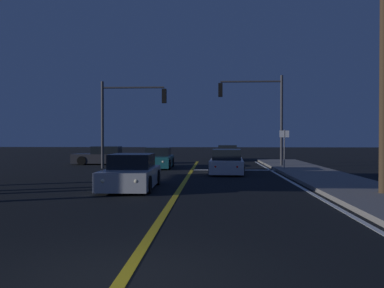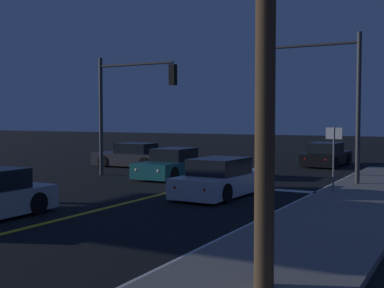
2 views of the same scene
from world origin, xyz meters
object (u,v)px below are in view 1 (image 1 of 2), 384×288
Objects in this scene: car_distant_tail_white at (227,163)px; traffic_signal_far_left at (126,110)px; traffic_signal_near_right at (259,106)px; car_parked_curb_charcoal at (104,157)px; street_sign_corner at (284,143)px; car_far_approaching_silver at (131,173)px; car_side_waiting_black at (228,154)px; car_mid_block_teal at (158,159)px.

traffic_signal_far_left is (-6.31, 3.13, 3.16)m from car_distant_tail_white.
traffic_signal_near_right is at bearing 65.62° from car_distant_tail_white.
car_distant_tail_white is 6.17m from traffic_signal_near_right.
car_parked_curb_charcoal is 13.52m from street_sign_corner.
street_sign_corner is at bearing -131.24° from car_far_approaching_silver.
car_parked_curb_charcoal is at bearing 121.98° from traffic_signal_far_left.
street_sign_corner reaches higher than car_side_waiting_black.
traffic_signal_far_left is 10.10m from street_sign_corner.
traffic_signal_far_left is at bearing -77.84° from car_far_approaching_silver.
traffic_signal_far_left is at bearing -148.92° from car_parked_curb_charcoal.
car_side_waiting_black is 1.00× the size of car_parked_curb_charcoal.
traffic_signal_near_right reaches higher than car_distant_tail_white.
traffic_signal_near_right is 3.89m from street_sign_corner.
car_distant_tail_white is at bearing -120.32° from car_far_approaching_silver.
car_side_waiting_black and car_distant_tail_white have the same top height.
traffic_signal_near_right is (1.76, -8.40, 3.50)m from car_side_waiting_black.
traffic_signal_far_left is (-6.84, -9.80, 3.17)m from car_side_waiting_black.
car_side_waiting_black is (4.90, 9.02, 0.00)m from car_mid_block_teal.
car_parked_curb_charcoal is at bearing -37.22° from car_mid_block_teal.
car_side_waiting_black is at bearing 55.08° from traffic_signal_far_left.
car_side_waiting_black is 0.79× the size of traffic_signal_far_left.
traffic_signal_near_right is at bearing -175.55° from car_mid_block_teal.
car_mid_block_teal is at bearing 140.61° from car_distant_tail_white.
street_sign_corner is (9.78, -1.40, -2.10)m from traffic_signal_far_left.
traffic_signal_near_right is at bearing -75.45° from car_side_waiting_black.
traffic_signal_near_right reaches higher than street_sign_corner.
traffic_signal_near_right is (6.66, 0.63, 3.50)m from car_mid_block_teal.
car_side_waiting_black is at bearing -103.58° from car_far_approaching_silver.
car_mid_block_teal is at bearing -88.75° from car_far_approaching_silver.
car_side_waiting_black is 10.99m from car_parked_curb_charcoal.
car_mid_block_teal and car_distant_tail_white have the same top height.
car_distant_tail_white is (8.84, -7.19, 0.00)m from car_parked_curb_charcoal.
traffic_signal_near_right is 1.09× the size of traffic_signal_far_left.
street_sign_corner reaches higher than car_mid_block_teal.
car_parked_curb_charcoal is 1.80× the size of street_sign_corner.
car_mid_block_teal is at bearing -127.17° from car_parked_curb_charcoal.
traffic_signal_far_left reaches higher than car_distant_tail_white.
traffic_signal_far_left reaches higher than car_far_approaching_silver.
car_far_approaching_silver and car_distant_tail_white have the same top height.
traffic_signal_near_right is at bearing -119.31° from car_far_approaching_silver.
car_distant_tail_white is at bearing -130.02° from car_parked_curb_charcoal.
street_sign_corner is at bearing -72.56° from car_side_waiting_black.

